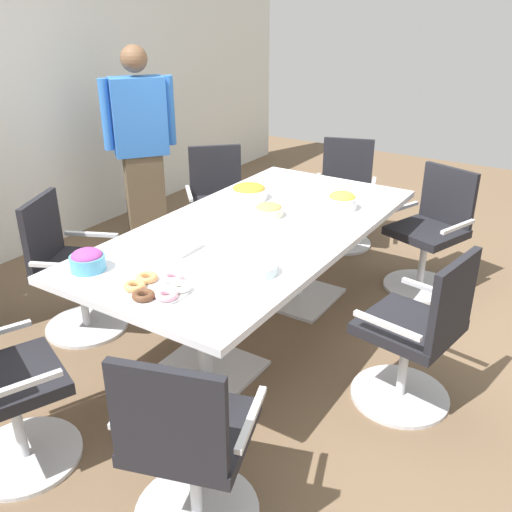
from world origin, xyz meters
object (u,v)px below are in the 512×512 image
Objects in this scene: snack_bowl_candy_mix at (87,260)px; donut_platter at (157,287)px; office_chair_2 at (430,237)px; snack_bowl_cookies at (269,210)px; office_chair_0 at (188,451)px; office_chair_3 at (344,199)px; snack_bowl_chips_yellow at (342,200)px; office_chair_1 at (417,339)px; napkin_pile at (177,244)px; office_chair_5 at (72,273)px; person_standing_1 at (141,146)px; office_chair_4 at (219,209)px; conference_table at (256,245)px; snack_bowl_chips_orange at (249,191)px; plate_stack at (256,268)px.

snack_bowl_candy_mix is 0.46m from donut_platter.
snack_bowl_cookies is at bearing 72.81° from office_chair_2.
office_chair_0 is 1.17m from snack_bowl_candy_mix.
office_chair_3 is 5.02× the size of snack_bowl_candy_mix.
snack_bowl_chips_yellow is 1.71m from snack_bowl_candy_mix.
office_chair_3 is 1.54m from snack_bowl_cookies.
office_chair_0 and office_chair_1 have the same top height.
napkin_pile is (0.42, 0.23, 0.01)m from donut_platter.
office_chair_1 is at bearing -61.55° from snack_bowl_candy_mix.
office_chair_0 reaches higher than napkin_pile.
snack_bowl_candy_mix is (-0.37, -0.63, 0.40)m from office_chair_5.
office_chair_0 is 1.79m from snack_bowl_cookies.
person_standing_1 is 8.50× the size of snack_bowl_chips_yellow.
office_chair_4 is 5.02× the size of snack_bowl_candy_mix.
office_chair_5 is 4.81× the size of napkin_pile.
napkin_pile is at bearing -27.13° from snack_bowl_candy_mix.
office_chair_4 is 1.34m from snack_bowl_chips_yellow.
conference_table is at bearing 78.55° from office_chair_2.
office_chair_0 reaches higher than snack_bowl_chips_yellow.
person_standing_1 reaches higher than snack_bowl_chips_orange.
office_chair_4 is at bearing 52.99° from snack_bowl_cookies.
donut_platter is 0.51m from plate_stack.
office_chair_2 is 2.56m from office_chair_5.
office_chair_2 reaches higher than snack_bowl_chips_yellow.
office_chair_3 is at bearing -6.72° from office_chair_2.
person_standing_1 is (-0.93, 1.49, 0.47)m from office_chair_3.
snack_bowl_cookies reaches higher than donut_platter.
snack_bowl_chips_orange is 1.42m from donut_platter.
snack_bowl_chips_orange is at bearing -3.37° from snack_bowl_candy_mix.
office_chair_4 is at bearing 42.05° from plate_stack.
office_chair_3 reaches higher than snack_bowl_candy_mix.
donut_platter is at bearing -175.89° from snack_bowl_cookies.
napkin_pile is (-1.42, -0.76, 0.38)m from office_chair_4.
snack_bowl_candy_mix is (-1.86, -0.53, 0.40)m from office_chair_4.
person_standing_1 is at bearing 81.11° from office_chair_1.
office_chair_1 is at bearing -73.66° from napkin_pile.
snack_bowl_candy_mix reaches higher than donut_platter.
office_chair_2 is at bearing 148.08° from office_chair_4.
conference_table is 12.06× the size of snack_bowl_chips_yellow.
office_chair_5 reaches higher than donut_platter.
office_chair_2 is at bearing 111.04° from office_chair_5.
snack_bowl_cookies is at bearing 99.05° from office_chair_4.
snack_bowl_chips_yellow is (-0.31, -1.25, 0.40)m from office_chair_4.
snack_bowl_candy_mix is (-2.66, 0.25, 0.40)m from office_chair_3.
plate_stack is 1.16× the size of napkin_pile.
office_chair_0 reaches higher than snack_bowl_candy_mix.
snack_bowl_candy_mix is (-1.73, -1.24, -0.07)m from person_standing_1.
donut_platter is (-2.20, 0.69, 0.36)m from office_chair_2.
office_chair_1 and office_chair_4 have the same top height.
office_chair_0 and office_chair_4 have the same top height.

